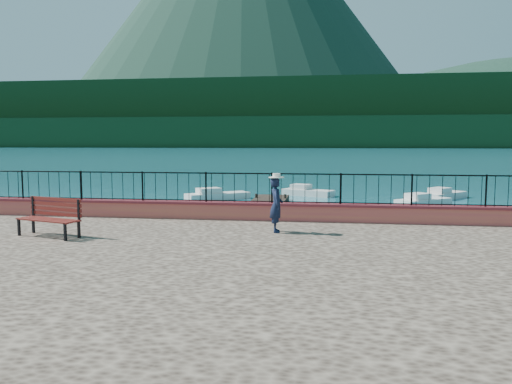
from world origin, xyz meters
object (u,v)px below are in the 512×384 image
(boat_3, at_px, (218,193))
(boat_4, at_px, (308,190))
(boat_5, at_px, (444,193))
(park_bench, at_px, (50,225))
(boat_1, at_px, (406,223))
(person, at_px, (276,205))
(boat_2, at_px, (423,199))
(boat_0, at_px, (224,218))

(boat_3, height_order, boat_4, same)
(boat_5, bearing_deg, park_bench, -173.94)
(park_bench, xyz_separation_m, boat_4, (6.06, 22.34, -1.11))
(boat_1, distance_m, boat_4, 14.44)
(person, height_order, boat_3, person)
(boat_5, bearing_deg, boat_3, 140.20)
(park_bench, height_order, boat_2, park_bench)
(boat_0, distance_m, boat_5, 17.56)
(boat_4, bearing_deg, park_bench, -80.32)
(park_bench, distance_m, boat_1, 13.79)
(boat_5, bearing_deg, person, -163.35)
(boat_2, height_order, boat_3, same)
(boat_2, distance_m, boat_3, 12.77)
(boat_0, distance_m, boat_3, 10.59)
(boat_1, distance_m, boat_5, 13.73)
(boat_3, bearing_deg, boat_1, -82.26)
(boat_1, relative_size, boat_2, 1.19)
(boat_4, bearing_deg, boat_5, 20.70)
(boat_0, relative_size, boat_3, 0.96)
(boat_2, bearing_deg, person, -153.90)
(park_bench, height_order, boat_3, park_bench)
(boat_1, bearing_deg, boat_0, -168.07)
(boat_0, height_order, boat_5, same)
(boat_0, relative_size, boat_1, 0.94)
(park_bench, height_order, boat_4, park_bench)
(boat_1, bearing_deg, boat_3, 148.64)
(boat_1, height_order, boat_5, same)
(boat_1, bearing_deg, boat_5, 85.81)
(boat_3, distance_m, boat_4, 6.51)
(boat_1, bearing_deg, boat_2, 89.90)
(park_bench, distance_m, boat_4, 23.17)
(person, distance_m, boat_5, 22.12)
(park_bench, relative_size, boat_5, 0.52)
(person, xyz_separation_m, boat_2, (6.99, 16.19, -1.58))
(boat_0, xyz_separation_m, boat_5, (12.12, 12.71, 0.00))
(boat_1, height_order, boat_3, same)
(boat_0, height_order, boat_2, same)
(boat_2, bearing_deg, boat_4, 105.99)
(park_bench, xyz_separation_m, boat_3, (0.32, 19.25, -1.11))
(boat_3, bearing_deg, boat_0, -112.47)
(park_bench, bearing_deg, boat_3, 106.23)
(person, bearing_deg, park_bench, 95.05)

